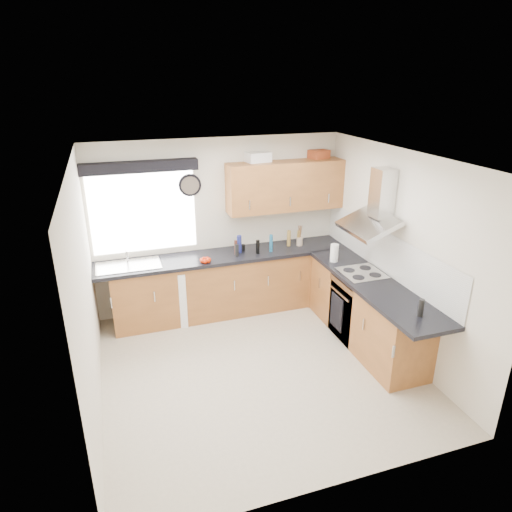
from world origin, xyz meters
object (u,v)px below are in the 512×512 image
object	(u,v)px
upper_cabinets	(285,186)
washing_machine	(168,294)
oven	(359,307)
extractor_hood	(375,208)

from	to	relation	value
upper_cabinets	washing_machine	bearing A→B (deg)	-176.63
oven	extractor_hood	world-z (taller)	extractor_hood
oven	upper_cabinets	distance (m)	1.99
extractor_hood	washing_machine	bearing A→B (deg)	153.36
oven	washing_machine	world-z (taller)	oven
oven	washing_machine	xyz separation A→B (m)	(-2.33, 1.22, -0.02)
washing_machine	upper_cabinets	bearing A→B (deg)	17.47
upper_cabinets	washing_machine	distance (m)	2.27
extractor_hood	upper_cabinets	size ratio (longest dim) A/B	0.46
oven	extractor_hood	bearing A→B (deg)	-0.00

